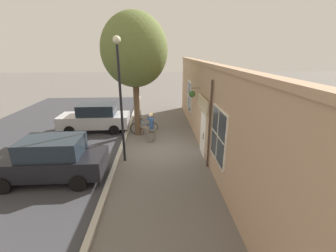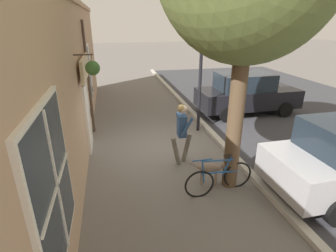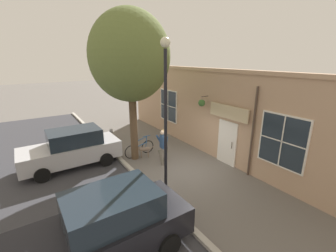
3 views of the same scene
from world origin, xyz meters
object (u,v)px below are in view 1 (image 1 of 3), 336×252
object	(u,v)px
street_tree_by_curb	(134,53)
parked_car_mid_block	(50,159)
street_lamp	(120,85)
fire_hydrant	(140,115)
pedestrian_walking	(151,125)
parked_car_nearest_curb	(95,117)
leaning_bicycle	(144,127)
dog_on_leash	(145,128)

from	to	relation	value
street_tree_by_curb	parked_car_mid_block	xyz separation A→B (m)	(3.01, 4.91, -3.94)
street_lamp	fire_hydrant	distance (m)	7.32
pedestrian_walking	street_tree_by_curb	distance (m)	4.08
parked_car_nearest_curb	parked_car_mid_block	distance (m)	5.82
parked_car_mid_block	street_tree_by_curb	bearing A→B (deg)	-121.47
street_lamp	pedestrian_walking	bearing A→B (deg)	-119.75
pedestrian_walking	fire_hydrant	xyz separation A→B (m)	(0.98, -4.45, -0.65)
parked_car_nearest_curb	street_lamp	xyz separation A→B (m)	(-2.38, 4.33, 2.65)
street_tree_by_curb	fire_hydrant	distance (m)	5.45
street_tree_by_curb	street_lamp	size ratio (longest dim) A/B	1.27
leaning_bicycle	street_lamp	distance (m)	4.91
street_tree_by_curb	leaning_bicycle	xyz separation A→B (m)	(-0.40, -0.27, -4.44)
pedestrian_walking	leaning_bicycle	bearing A→B (deg)	-72.27
leaning_bicycle	pedestrian_walking	bearing A→B (deg)	107.73
pedestrian_walking	fire_hydrant	bearing A→B (deg)	-77.54
street_tree_by_curb	parked_car_mid_block	size ratio (longest dim) A/B	1.61
pedestrian_walking	parked_car_nearest_curb	distance (m)	4.23
street_tree_by_curb	parked_car_mid_block	bearing A→B (deg)	58.53
street_lamp	parked_car_nearest_curb	bearing A→B (deg)	-61.18
pedestrian_walking	parked_car_nearest_curb	size ratio (longest dim) A/B	0.40
dog_on_leash	parked_car_nearest_curb	distance (m)	3.36
leaning_bicycle	parked_car_nearest_curb	world-z (taller)	parked_car_nearest_curb
dog_on_leash	fire_hydrant	bearing A→B (deg)	-80.51
pedestrian_walking	fire_hydrant	world-z (taller)	pedestrian_walking
fire_hydrant	street_lamp	bearing A→B (deg)	87.84
dog_on_leash	parked_car_mid_block	world-z (taller)	parked_car_mid_block
parked_car_nearest_curb	street_tree_by_curb	bearing A→B (deg)	161.70
leaning_bicycle	parked_car_mid_block	world-z (taller)	parked_car_mid_block
leaning_bicycle	fire_hydrant	distance (m)	2.95
dog_on_leash	parked_car_nearest_curb	size ratio (longest dim) A/B	0.22
pedestrian_walking	dog_on_leash	bearing A→B (deg)	-69.74
pedestrian_walking	street_lamp	size ratio (longest dim) A/B	0.32
leaning_bicycle	street_lamp	xyz separation A→B (m)	(0.74, 3.70, 3.15)
parked_car_nearest_curb	street_lamp	bearing A→B (deg)	118.82
parked_car_mid_block	fire_hydrant	bearing A→B (deg)	-109.79
dog_on_leash	street_tree_by_curb	bearing A→B (deg)	-10.84
street_tree_by_curb	street_lamp	bearing A→B (deg)	84.26
parked_car_mid_block	parked_car_nearest_curb	bearing A→B (deg)	-92.72
dog_on_leash	street_lamp	size ratio (longest dim) A/B	0.17
dog_on_leash	parked_car_mid_block	bearing A→B (deg)	54.39
leaning_bicycle	parked_car_mid_block	distance (m)	6.21
dog_on_leash	pedestrian_walking	bearing A→B (deg)	110.26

